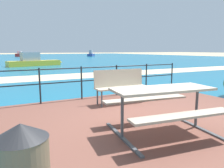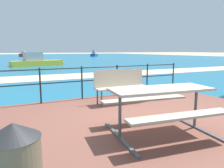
{
  "view_description": "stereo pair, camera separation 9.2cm",
  "coord_description": "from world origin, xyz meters",
  "px_view_note": "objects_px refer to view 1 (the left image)",
  "views": [
    {
      "loc": [
        -2.69,
        -3.4,
        1.49
      ],
      "look_at": [
        -0.08,
        1.51,
        0.6
      ],
      "focal_mm": 34.0,
      "sensor_mm": 36.0,
      "label": 1
    },
    {
      "loc": [
        -2.61,
        -3.45,
        1.49
      ],
      "look_at": [
        -0.08,
        1.51,
        0.6
      ],
      "focal_mm": 34.0,
      "sensor_mm": 36.0,
      "label": 2
    }
  ],
  "objects_px": {
    "picnic_table": "(162,99)",
    "park_bench": "(121,83)",
    "boat_far": "(20,55)",
    "boat_mid": "(34,61)",
    "boat_near": "(91,54)"
  },
  "relations": [
    {
      "from": "picnic_table",
      "to": "park_bench",
      "type": "xyz_separation_m",
      "value": [
        0.46,
        2.22,
        -0.07
      ]
    },
    {
      "from": "picnic_table",
      "to": "boat_far",
      "type": "xyz_separation_m",
      "value": [
        2.16,
        52.6,
        -0.22
      ]
    },
    {
      "from": "picnic_table",
      "to": "boat_mid",
      "type": "bearing_deg",
      "value": 96.07
    },
    {
      "from": "boat_mid",
      "to": "boat_far",
      "type": "height_order",
      "value": "boat_mid"
    },
    {
      "from": "picnic_table",
      "to": "boat_mid",
      "type": "height_order",
      "value": "boat_mid"
    },
    {
      "from": "park_bench",
      "to": "boat_near",
      "type": "relative_size",
      "value": 0.45
    },
    {
      "from": "picnic_table",
      "to": "park_bench",
      "type": "relative_size",
      "value": 1.28
    },
    {
      "from": "picnic_table",
      "to": "boat_near",
      "type": "height_order",
      "value": "boat_near"
    },
    {
      "from": "boat_near",
      "to": "boat_mid",
      "type": "height_order",
      "value": "boat_near"
    },
    {
      "from": "park_bench",
      "to": "boat_mid",
      "type": "distance_m",
      "value": 16.44
    },
    {
      "from": "picnic_table",
      "to": "park_bench",
      "type": "height_order",
      "value": "park_bench"
    },
    {
      "from": "boat_mid",
      "to": "boat_far",
      "type": "distance_m",
      "value": 33.98
    },
    {
      "from": "boat_mid",
      "to": "boat_far",
      "type": "bearing_deg",
      "value": 74.43
    },
    {
      "from": "boat_far",
      "to": "boat_mid",
      "type": "bearing_deg",
      "value": -167.06
    },
    {
      "from": "picnic_table",
      "to": "park_bench",
      "type": "bearing_deg",
      "value": 85.92
    }
  ]
}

